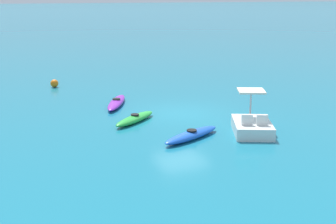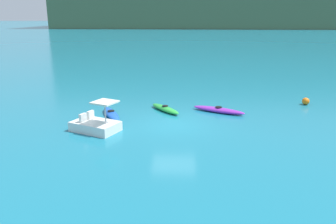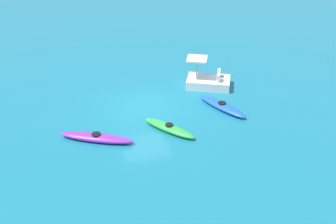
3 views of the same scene
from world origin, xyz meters
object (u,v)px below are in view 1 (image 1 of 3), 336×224
object	(u,v)px
kayak_purple	(116,102)
kayak_green	(135,119)
buoy_orange	(54,83)
pedal_boat_white	(252,125)
kayak_blue	(192,135)

from	to	relation	value
kayak_purple	kayak_green	world-z (taller)	same
kayak_green	buoy_orange	world-z (taller)	buoy_orange
pedal_boat_white	kayak_blue	bearing A→B (deg)	83.44
kayak_blue	kayak_green	size ratio (longest dim) A/B	1.18
kayak_green	pedal_boat_white	distance (m)	5.24
kayak_purple	buoy_orange	distance (m)	6.47
pedal_boat_white	buoy_orange	distance (m)	14.21
kayak_green	pedal_boat_white	xyz separation A→B (m)	(-3.50, -3.89, 0.17)
kayak_blue	buoy_orange	distance (m)	13.05
kayak_purple	pedal_boat_white	size ratio (longest dim) A/B	1.17
kayak_blue	pedal_boat_white	world-z (taller)	pedal_boat_white
kayak_blue	buoy_orange	size ratio (longest dim) A/B	6.30
kayak_purple	buoy_orange	size ratio (longest dim) A/B	6.75
kayak_purple	kayak_green	xyz separation A→B (m)	(-3.35, 0.19, 0.00)
kayak_purple	buoy_orange	xyz separation A→B (m)	(6.12, 2.09, 0.08)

